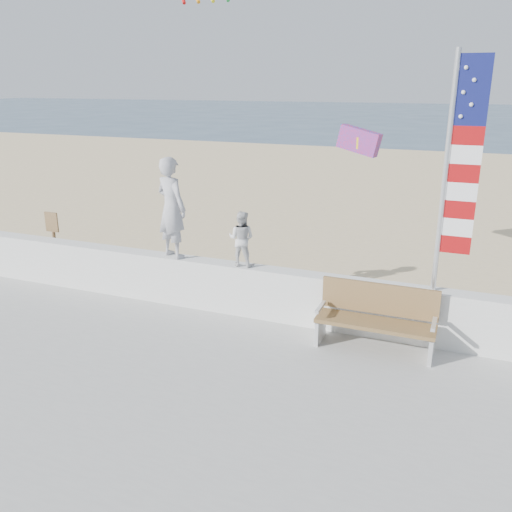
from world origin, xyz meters
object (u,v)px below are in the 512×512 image
object	(u,v)px
adult	(172,208)
child	(241,239)
flag	(456,166)
bench	(376,317)

from	to	relation	value
adult	child	bearing A→B (deg)	-158.79
adult	flag	xyz separation A→B (m)	(4.69, -0.00, 1.00)
bench	flag	world-z (taller)	flag
adult	child	xyz separation A→B (m)	(1.35, 0.00, -0.43)
adult	bench	world-z (taller)	adult
adult	flag	distance (m)	4.79
adult	flag	bearing A→B (deg)	-158.79
child	flag	bearing A→B (deg)	177.35
bench	flag	xyz separation A→B (m)	(0.89, 0.45, 2.30)
adult	flag	world-z (taller)	flag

